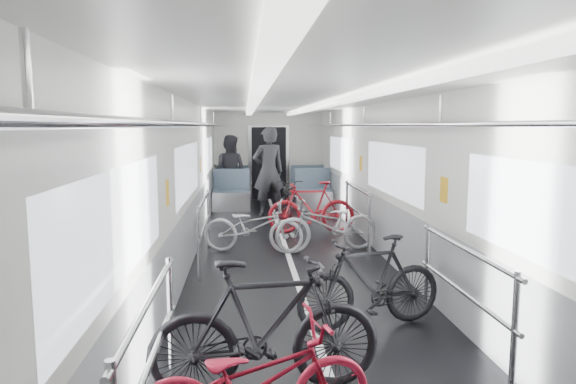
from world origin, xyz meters
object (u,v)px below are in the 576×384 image
object	(u,v)px
bike_left_near	(255,383)
bike_left_far	(253,226)
bike_right_near	(370,282)
bike_right_mid	(328,224)
person_seated	(230,170)
bike_left_mid	(266,327)
person_standing	(268,171)
bike_right_far	(311,207)
bike_aisle	(288,197)

from	to	relation	value
bike_left_near	bike_left_far	xyz separation A→B (m)	(0.07, 5.05, 0.02)
bike_right_near	bike_right_mid	distance (m)	3.18
person_seated	bike_right_mid	bearing A→B (deg)	128.36
bike_left_mid	person_seated	world-z (taller)	person_seated
person_standing	bike_right_far	bearing A→B (deg)	92.61
bike_left_mid	bike_aisle	distance (m)	7.86
bike_left_far	person_seated	xyz separation A→B (m)	(-0.52, 5.01, 0.48)
bike_right_near	bike_right_mid	world-z (taller)	bike_right_near
bike_right_near	bike_aisle	world-z (taller)	bike_right_near
bike_right_far	bike_left_mid	bearing A→B (deg)	-9.81
bike_left_mid	bike_right_far	bearing A→B (deg)	-16.71
bike_aisle	bike_left_mid	bearing A→B (deg)	-97.82
person_standing	bike_right_near	bearing A→B (deg)	79.60
bike_right_far	bike_right_mid	bearing A→B (deg)	3.87
bike_left_mid	bike_right_far	xyz separation A→B (m)	(1.10, 5.85, -0.03)
bike_left_mid	person_seated	distance (m)	9.49
bike_left_far	person_seated	bearing A→B (deg)	16.26
bike_right_near	bike_right_mid	size ratio (longest dim) A/B	0.91
bike_aisle	person_seated	distance (m)	2.19
bike_right_mid	person_seated	xyz separation A→B (m)	(-1.72, 5.07, 0.45)
bike_right_near	bike_right_far	size ratio (longest dim) A/B	0.95
bike_right_mid	bike_left_far	bearing A→B (deg)	-101.59
bike_right_far	bike_aisle	size ratio (longest dim) A/B	1.02
bike_left_near	bike_left_mid	bearing A→B (deg)	-20.88
bike_right_near	bike_right_far	xyz separation A→B (m)	(0.00, 4.62, 0.03)
bike_left_far	person_standing	bearing A→B (deg)	3.66
bike_left_mid	bike_right_far	size ratio (longest dim) A/B	1.07
bike_right_far	bike_aisle	distance (m)	1.99
bike_left_mid	person_standing	distance (m)	7.94
bike_right_far	person_seated	distance (m)	3.99
bike_left_near	bike_left_mid	distance (m)	0.62
bike_right_mid	bike_aisle	xyz separation A→B (m)	(-0.36, 3.42, -0.03)
person_seated	bike_right_near	bearing A→B (deg)	120.88
person_seated	bike_left_near	bearing A→B (deg)	112.13
bike_left_near	bike_aisle	distance (m)	8.47
bike_left_near	bike_right_near	bearing A→B (deg)	-44.96
bike_left_near	bike_left_far	world-z (taller)	bike_left_far
bike_left_near	bike_left_far	bearing A→B (deg)	-12.51
bike_left_far	bike_right_mid	world-z (taller)	bike_right_mid
bike_right_mid	bike_aisle	bearing A→B (deg)	176.91
bike_left_far	bike_right_far	size ratio (longest dim) A/B	0.98
bike_right_far	person_standing	xyz separation A→B (m)	(-0.72, 2.07, 0.51)
bike_right_far	bike_left_far	bearing A→B (deg)	-37.97
bike_left_mid	bike_right_near	xyz separation A→B (m)	(1.10, 1.23, -0.06)
bike_left_near	bike_right_far	world-z (taller)	bike_right_far
bike_left_far	bike_right_mid	distance (m)	1.20
person_seated	person_standing	bearing A→B (deg)	140.51
bike_right_mid	bike_right_far	bearing A→B (deg)	173.85
bike_left_mid	bike_right_near	size ratio (longest dim) A/B	1.13
bike_left_far	bike_right_near	world-z (taller)	bike_right_near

